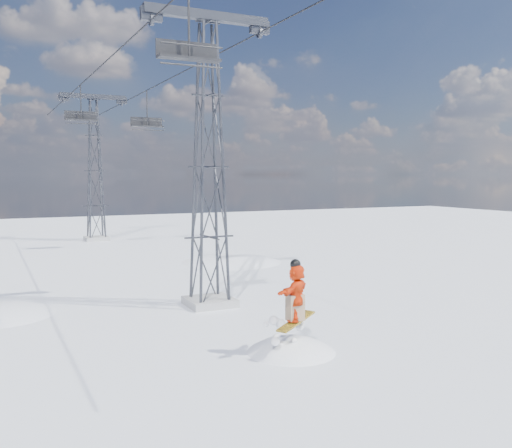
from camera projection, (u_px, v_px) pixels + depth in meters
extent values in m
plane|color=white|center=(289.00, 370.00, 15.17)|extent=(120.00, 120.00, 0.00)
sphere|color=white|center=(232.00, 416.00, 34.75)|extent=(20.00, 20.00, 20.00)
cube|color=#999999|center=(210.00, 302.00, 22.69)|extent=(1.80, 1.80, 0.30)
cube|color=#33353B|center=(208.00, 16.00, 21.73)|extent=(5.00, 0.35, 0.35)
cube|color=#33353B|center=(151.00, 14.00, 20.80)|extent=(0.80, 0.25, 0.50)
cube|color=#33353B|center=(259.00, 27.00, 22.69)|extent=(0.80, 0.25, 0.50)
cube|color=#999999|center=(97.00, 238.00, 45.15)|extent=(1.80, 1.80, 0.30)
cube|color=#33353B|center=(93.00, 96.00, 44.19)|extent=(5.00, 0.35, 0.35)
cube|color=#33353B|center=(64.00, 97.00, 43.26)|extent=(0.80, 0.25, 0.50)
cube|color=#33353B|center=(122.00, 101.00, 45.16)|extent=(0.80, 0.25, 0.50)
cylinder|color=black|center=(95.00, 71.00, 31.15)|extent=(0.06, 51.00, 0.06)
cylinder|color=black|center=(173.00, 77.00, 33.04)|extent=(0.06, 51.00, 0.06)
sphere|color=white|center=(291.00, 410.00, 16.90)|extent=(4.40, 4.40, 4.40)
cube|color=gold|center=(296.00, 321.00, 16.40)|extent=(1.63, 1.15, 0.28)
imported|color=#ED370A|center=(296.00, 292.00, 16.32)|extent=(1.54, 1.27, 1.65)
cube|color=#8F7458|center=(296.00, 308.00, 16.36)|extent=(0.58, 0.55, 0.76)
sphere|color=black|center=(297.00, 264.00, 16.25)|extent=(0.31, 0.31, 0.31)
cylinder|color=black|center=(189.00, 22.00, 17.16)|extent=(0.08, 0.08, 2.14)
cube|color=black|center=(189.00, 59.00, 17.25)|extent=(1.95, 0.44, 0.08)
cube|color=black|center=(187.00, 50.00, 17.42)|extent=(1.95, 0.06, 0.54)
cylinder|color=black|center=(192.00, 66.00, 17.05)|extent=(1.95, 0.06, 0.06)
cylinder|color=black|center=(192.00, 45.00, 16.96)|extent=(1.95, 0.05, 0.05)
cylinder|color=black|center=(147.00, 108.00, 38.40)|extent=(0.09, 0.09, 2.39)
cube|color=black|center=(147.00, 126.00, 38.50)|extent=(2.17, 0.49, 0.09)
cube|color=black|center=(146.00, 122.00, 38.69)|extent=(2.17, 0.07, 0.60)
cylinder|color=black|center=(148.00, 130.00, 38.28)|extent=(2.17, 0.07, 0.07)
cylinder|color=black|center=(148.00, 120.00, 38.18)|extent=(2.17, 0.05, 0.05)
cylinder|color=black|center=(81.00, 102.00, 36.00)|extent=(0.08, 0.08, 2.19)
cube|color=black|center=(81.00, 120.00, 36.10)|extent=(1.99, 0.45, 0.08)
cube|color=black|center=(81.00, 115.00, 36.27)|extent=(1.99, 0.06, 0.55)
cylinder|color=black|center=(82.00, 124.00, 35.89)|extent=(1.99, 0.06, 0.06)
cylinder|color=black|center=(82.00, 114.00, 35.80)|extent=(1.99, 0.05, 0.05)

